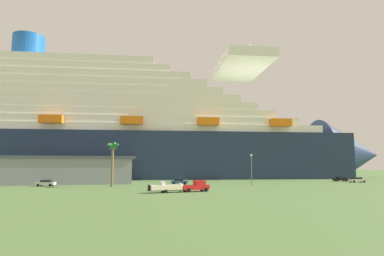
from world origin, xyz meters
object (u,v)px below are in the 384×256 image
(parked_car_white_van, at_px, (357,180))
(pickup_truck, at_px, (196,186))
(parked_car_black_coupe, at_px, (341,179))
(parked_car_silver_sedan, at_px, (46,183))
(small_boat_on_trailer, at_px, (169,187))
(palm_tree, at_px, (113,151))
(street_lamp, at_px, (251,165))
(cruise_ship, at_px, (91,132))
(parked_car_blue_suv, at_px, (179,181))

(parked_car_white_van, bearing_deg, pickup_truck, -155.78)
(pickup_truck, distance_m, parked_car_black_coupe, 63.92)
(parked_car_silver_sedan, bearing_deg, pickup_truck, -34.99)
(small_boat_on_trailer, height_order, palm_tree, palm_tree)
(street_lamp, bearing_deg, small_boat_on_trailer, -144.34)
(cruise_ship, bearing_deg, small_boat_on_trailer, -72.66)
(parked_car_blue_suv, bearing_deg, cruise_ship, 120.80)
(pickup_truck, xyz_separation_m, small_boat_on_trailer, (-5.55, -1.29, -0.08))
(small_boat_on_trailer, xyz_separation_m, palm_tree, (-11.67, 18.80, 7.73))
(pickup_truck, xyz_separation_m, palm_tree, (-17.21, 17.51, 7.64))
(palm_tree, xyz_separation_m, parked_car_blue_suv, (17.53, 6.97, -7.86))
(small_boat_on_trailer, relative_size, parked_car_silver_sedan, 1.78)
(palm_tree, height_order, parked_car_silver_sedan, palm_tree)
(pickup_truck, distance_m, parked_car_white_van, 60.92)
(cruise_ship, relative_size, small_boat_on_trailer, 28.19)
(cruise_ship, bearing_deg, palm_tree, -78.22)
(cruise_ship, relative_size, pickup_truck, 40.89)
(pickup_truck, height_order, parked_car_silver_sedan, pickup_truck)
(pickup_truck, bearing_deg, parked_car_blue_suv, 89.25)
(small_boat_on_trailer, bearing_deg, parked_car_blue_suv, 77.18)
(small_boat_on_trailer, distance_m, street_lamp, 28.93)
(palm_tree, relative_size, parked_car_black_coupe, 2.28)
(cruise_ship, height_order, palm_tree, cruise_ship)
(pickup_truck, relative_size, street_lamp, 0.73)
(parked_car_black_coupe, distance_m, parked_car_white_van, 7.38)
(parked_car_white_van, bearing_deg, cruise_ship, 150.14)
(parked_car_blue_suv, relative_size, parked_car_white_van, 0.95)
(small_boat_on_trailer, distance_m, parked_car_blue_suv, 26.43)
(parked_car_silver_sedan, bearing_deg, palm_tree, -20.10)
(parked_car_black_coupe, xyz_separation_m, parked_car_white_van, (0.43, -7.37, 0.00))
(parked_car_blue_suv, distance_m, parked_car_white_van, 55.24)
(street_lamp, distance_m, parked_car_blue_suv, 20.11)
(parked_car_blue_suv, distance_m, parked_car_silver_sedan, 33.91)
(street_lamp, distance_m, parked_car_silver_sedan, 52.10)
(street_lamp, relative_size, parked_car_white_van, 1.62)
(small_boat_on_trailer, distance_m, palm_tree, 23.44)
(small_boat_on_trailer, bearing_deg, parked_car_white_van, 23.27)
(pickup_truck, bearing_deg, street_lamp, 41.01)
(pickup_truck, relative_size, palm_tree, 0.54)
(palm_tree, distance_m, parked_car_white_van, 73.57)
(street_lamp, xyz_separation_m, parked_car_silver_sedan, (-51.27, 8.11, -4.42))
(cruise_ship, distance_m, parked_car_blue_suv, 59.79)
(parked_car_blue_suv, distance_m, parked_car_black_coupe, 55.37)
(cruise_ship, xyz_separation_m, small_boat_on_trailer, (23.33, -74.75, -17.87))
(parked_car_black_coupe, bearing_deg, small_boat_on_trailer, -150.99)
(small_boat_on_trailer, bearing_deg, palm_tree, 121.82)
(palm_tree, bearing_deg, street_lamp, -3.48)
(cruise_ship, bearing_deg, parked_car_black_coupe, -26.07)
(cruise_ship, xyz_separation_m, palm_tree, (11.67, -55.95, -10.14))
(parked_car_blue_suv, relative_size, parked_car_black_coupe, 0.99)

